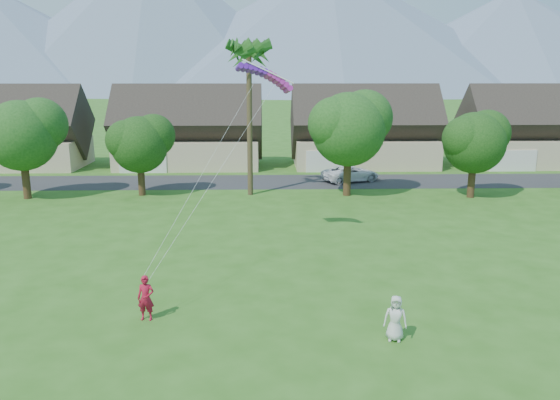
{
  "coord_description": "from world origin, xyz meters",
  "views": [
    {
      "loc": [
        -0.66,
        -16.05,
        9.83
      ],
      "look_at": [
        0.0,
        10.0,
        3.8
      ],
      "focal_mm": 35.0,
      "sensor_mm": 36.0,
      "label": 1
    }
  ],
  "objects_px": {
    "kite_flyer": "(146,298)",
    "watcher": "(395,318)",
    "parafoil_kite": "(266,74)",
    "parked_car": "(351,173)"
  },
  "relations": [
    {
      "from": "kite_flyer",
      "to": "parked_car",
      "type": "relative_size",
      "value": 0.35
    },
    {
      "from": "kite_flyer",
      "to": "parafoil_kite",
      "type": "relative_size",
      "value": 0.57
    },
    {
      "from": "watcher",
      "to": "parked_car",
      "type": "distance_m",
      "value": 31.38
    },
    {
      "from": "kite_flyer",
      "to": "watcher",
      "type": "xyz_separation_m",
      "value": [
        9.75,
        -2.0,
        -0.06
      ]
    },
    {
      "from": "watcher",
      "to": "parked_car",
      "type": "height_order",
      "value": "watcher"
    },
    {
      "from": "kite_flyer",
      "to": "watcher",
      "type": "distance_m",
      "value": 9.96
    },
    {
      "from": "watcher",
      "to": "parked_car",
      "type": "relative_size",
      "value": 0.33
    },
    {
      "from": "parked_car",
      "to": "parafoil_kite",
      "type": "bearing_deg",
      "value": 135.48
    },
    {
      "from": "watcher",
      "to": "parafoil_kite",
      "type": "xyz_separation_m",
      "value": [
        -4.81,
        11.78,
        8.95
      ]
    },
    {
      "from": "kite_flyer",
      "to": "watcher",
      "type": "height_order",
      "value": "kite_flyer"
    }
  ]
}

